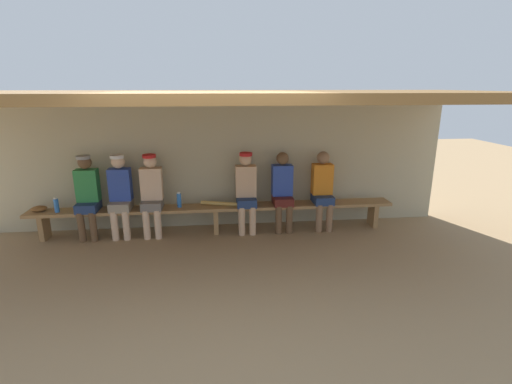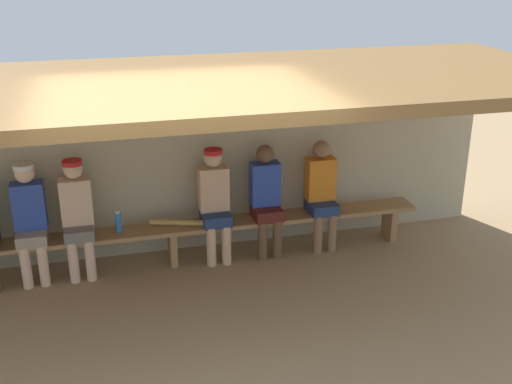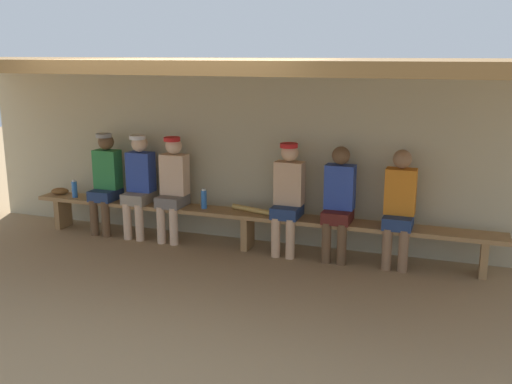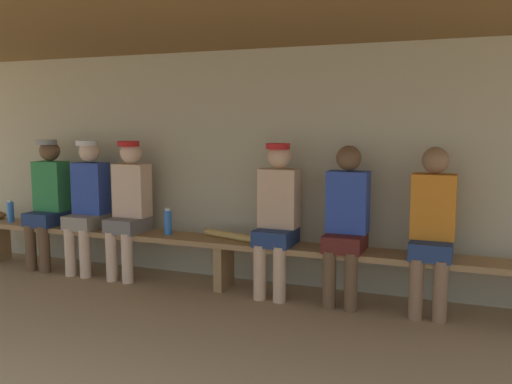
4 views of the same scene
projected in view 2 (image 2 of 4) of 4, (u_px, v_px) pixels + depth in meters
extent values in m
plane|color=#9E7F59|center=(195.00, 336.00, 6.12)|extent=(24.00, 24.00, 0.00)
cube|color=#B7AD8C|center=(164.00, 162.00, 7.52)|extent=(8.00, 0.20, 2.20)
cube|color=brown|center=(174.00, 87.00, 5.93)|extent=(8.00, 2.80, 0.12)
cube|color=#9E7547|center=(172.00, 229.00, 7.36)|extent=(6.00, 0.36, 0.05)
cube|color=#9E7547|center=(173.00, 247.00, 7.44)|extent=(0.08, 0.29, 0.41)
cube|color=#9E7547|center=(389.00, 222.00, 8.09)|extent=(0.08, 0.29, 0.41)
cube|color=navy|center=(216.00, 217.00, 7.43)|extent=(0.32, 0.40, 0.14)
cylinder|color=#DBAD84|center=(211.00, 247.00, 7.37)|extent=(0.11, 0.11, 0.48)
cylinder|color=#DBAD84|center=(227.00, 245.00, 7.41)|extent=(0.11, 0.11, 0.48)
cube|color=#DBAD84|center=(214.00, 188.00, 7.38)|extent=(0.34, 0.20, 0.52)
sphere|color=#DBAD84|center=(213.00, 158.00, 7.25)|extent=(0.21, 0.21, 0.21)
cylinder|color=red|center=(213.00, 151.00, 7.18)|extent=(0.21, 0.21, 0.05)
cube|color=navy|center=(321.00, 206.00, 7.73)|extent=(0.32, 0.40, 0.14)
cylinder|color=#8C6647|center=(318.00, 234.00, 7.67)|extent=(0.11, 0.11, 0.48)
cylinder|color=#8C6647|center=(332.00, 233.00, 7.72)|extent=(0.11, 0.11, 0.48)
cube|color=orange|center=(320.00, 179.00, 7.69)|extent=(0.34, 0.20, 0.52)
sphere|color=#8C6647|center=(321.00, 149.00, 7.55)|extent=(0.21, 0.21, 0.21)
cube|color=gray|center=(32.00, 236.00, 6.95)|extent=(0.32, 0.40, 0.14)
cylinder|color=beige|center=(26.00, 268.00, 6.89)|extent=(0.11, 0.11, 0.48)
cylinder|color=beige|center=(44.00, 266.00, 6.94)|extent=(0.11, 0.11, 0.48)
cube|color=#2D47A5|center=(29.00, 205.00, 6.90)|extent=(0.34, 0.20, 0.52)
sphere|color=beige|center=(24.00, 173.00, 6.77)|extent=(0.21, 0.21, 0.21)
cylinder|color=white|center=(23.00, 166.00, 6.70)|extent=(0.21, 0.21, 0.05)
cube|color=slate|center=(79.00, 231.00, 7.07)|extent=(0.32, 0.40, 0.14)
cylinder|color=beige|center=(74.00, 262.00, 7.01)|extent=(0.11, 0.11, 0.48)
cylinder|color=beige|center=(90.00, 260.00, 7.05)|extent=(0.11, 0.11, 0.48)
cube|color=beige|center=(76.00, 201.00, 7.02)|extent=(0.34, 0.20, 0.52)
sphere|color=beige|center=(73.00, 169.00, 6.89)|extent=(0.21, 0.21, 0.21)
cylinder|color=red|center=(72.00, 163.00, 6.82)|extent=(0.21, 0.21, 0.05)
cube|color=#591E19|center=(267.00, 212.00, 7.57)|extent=(0.32, 0.40, 0.14)
cylinder|color=brown|center=(263.00, 241.00, 7.51)|extent=(0.11, 0.11, 0.48)
cylinder|color=brown|center=(277.00, 239.00, 7.56)|extent=(0.11, 0.11, 0.48)
cube|color=#2D47A5|center=(265.00, 184.00, 7.52)|extent=(0.34, 0.20, 0.52)
sphere|color=brown|center=(265.00, 154.00, 7.39)|extent=(0.21, 0.21, 0.21)
cylinder|color=blue|center=(118.00, 223.00, 7.18)|extent=(0.07, 0.07, 0.23)
cylinder|color=white|center=(117.00, 212.00, 7.13)|extent=(0.05, 0.05, 0.02)
cylinder|color=tan|center=(184.00, 223.00, 7.37)|extent=(0.79, 0.30, 0.07)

